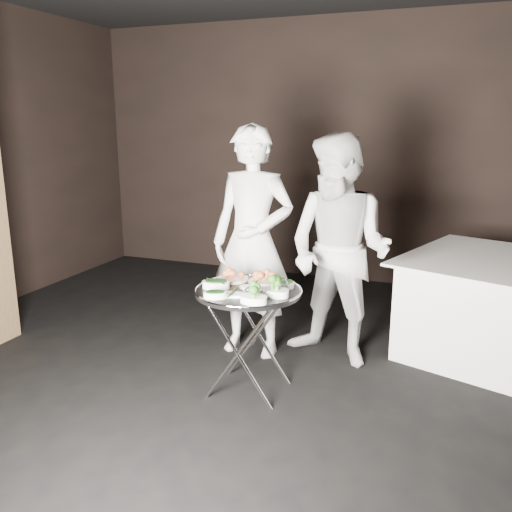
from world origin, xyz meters
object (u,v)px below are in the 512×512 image
(waiter_left, at_px, (252,242))
(waiter_right, at_px, (339,251))
(tray_stand, at_px, (248,336))
(dining_table, at_px, (499,309))
(serving_tray, at_px, (248,291))

(waiter_left, relative_size, waiter_right, 1.04)
(tray_stand, xyz_separation_m, dining_table, (1.65, 1.27, -0.01))
(tray_stand, bearing_deg, waiter_left, 108.87)
(tray_stand, relative_size, dining_table, 0.52)
(waiter_left, height_order, dining_table, waiter_left)
(tray_stand, distance_m, dining_table, 2.08)
(waiter_left, distance_m, dining_table, 2.04)
(waiter_right, bearing_deg, tray_stand, -104.08)
(serving_tray, distance_m, waiter_left, 0.72)
(serving_tray, height_order, waiter_right, waiter_right)
(tray_stand, height_order, dining_table, dining_table)
(dining_table, bearing_deg, tray_stand, -142.55)
(tray_stand, bearing_deg, serving_tray, 75.96)
(tray_stand, xyz_separation_m, waiter_left, (-0.23, 0.66, 0.51))
(tray_stand, distance_m, serving_tray, 0.33)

